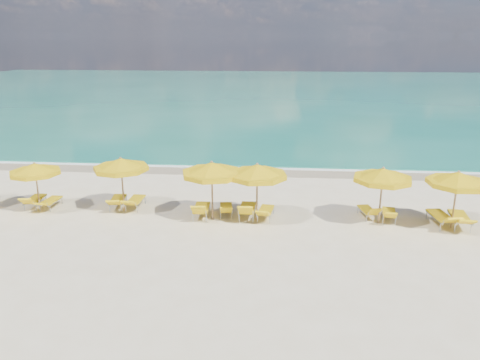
{
  "coord_description": "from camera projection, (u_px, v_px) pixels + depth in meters",
  "views": [
    {
      "loc": [
        1.79,
        -19.18,
        7.59
      ],
      "look_at": [
        0.0,
        1.5,
        1.2
      ],
      "focal_mm": 35.0,
      "sensor_mm": 36.0,
      "label": 1
    }
  ],
  "objects": [
    {
      "name": "lounger_4_left",
      "position": [
        247.0,
        212.0,
        20.41
      ],
      "size": [
        0.7,
        1.94,
        0.93
      ],
      "rotation": [
        0.0,
        0.0,
        -0.02
      ],
      "color": "#A5A8AD",
      "rests_on": "ground"
    },
    {
      "name": "umbrella_6",
      "position": [
        458.0,
        179.0,
        18.73
      ],
      "size": [
        3.14,
        3.14,
        2.48
      ],
      "rotation": [
        0.0,
        0.0,
        -0.35
      ],
      "color": "#9C774E",
      "rests_on": "ground"
    },
    {
      "name": "lounger_5_left",
      "position": [
        368.0,
        213.0,
        20.4
      ],
      "size": [
        0.83,
        1.64,
        0.77
      ],
      "rotation": [
        0.0,
        0.0,
        0.2
      ],
      "color": "#A5A8AD",
      "rests_on": "ground"
    },
    {
      "name": "lounger_2_right",
      "position": [
        135.0,
        204.0,
        21.52
      ],
      "size": [
        0.63,
        1.84,
        0.75
      ],
      "rotation": [
        0.0,
        0.0,
        -0.01
      ],
      "color": "#A5A8AD",
      "rests_on": "ground"
    },
    {
      "name": "lounger_3_left",
      "position": [
        201.0,
        212.0,
        20.45
      ],
      "size": [
        0.72,
        1.89,
        0.92
      ],
      "rotation": [
        0.0,
        0.0,
        0.04
      ],
      "color": "#A5A8AD",
      "rests_on": "ground"
    },
    {
      "name": "umbrella_3",
      "position": [
        212.0,
        170.0,
        19.62
      ],
      "size": [
        2.94,
        2.94,
        2.62
      ],
      "rotation": [
        0.0,
        0.0,
        -0.15
      ],
      "color": "#9C774E",
      "rests_on": "ground"
    },
    {
      "name": "foam_line",
      "position": [
        249.0,
        167.0,
        28.45
      ],
      "size": [
        120.0,
        1.2,
        0.03
      ],
      "primitive_type": "cube",
      "color": "white",
      "rests_on": "ground"
    },
    {
      "name": "lounger_1_right",
      "position": [
        51.0,
        204.0,
        21.54
      ],
      "size": [
        0.63,
        1.73,
        0.61
      ],
      "rotation": [
        0.0,
        0.0,
        -0.05
      ],
      "color": "#A5A8AD",
      "rests_on": "ground"
    },
    {
      "name": "ocean",
      "position": [
        268.0,
        92.0,
        66.35
      ],
      "size": [
        120.0,
        80.0,
        0.3
      ],
      "primitive_type": "cube",
      "color": "#126752",
      "rests_on": "ground"
    },
    {
      "name": "umbrella_2",
      "position": [
        121.0,
        165.0,
        20.75
      ],
      "size": [
        2.76,
        2.76,
        2.5
      ],
      "rotation": [
        0.0,
        0.0,
        0.13
      ],
      "color": "#9C774E",
      "rests_on": "ground"
    },
    {
      "name": "umbrella_1",
      "position": [
        35.0,
        169.0,
        20.76
      ],
      "size": [
        2.54,
        2.54,
        2.27
      ],
      "rotation": [
        0.0,
        0.0,
        0.14
      ],
      "color": "#9C774E",
      "rests_on": "ground"
    },
    {
      "name": "umbrella_4",
      "position": [
        257.0,
        172.0,
        19.49
      ],
      "size": [
        3.02,
        3.02,
        2.57
      ],
      "rotation": [
        0.0,
        0.0,
        -0.22
      ],
      "color": "#9C774E",
      "rests_on": "ground"
    },
    {
      "name": "lounger_5_right",
      "position": [
        389.0,
        216.0,
        20.08
      ],
      "size": [
        0.82,
        1.72,
        0.74
      ],
      "rotation": [
        0.0,
        0.0,
        -0.17
      ],
      "color": "#A5A8AD",
      "rests_on": "ground"
    },
    {
      "name": "lounger_1_left",
      "position": [
        35.0,
        202.0,
        21.67
      ],
      "size": [
        0.76,
        1.82,
        0.79
      ],
      "rotation": [
        0.0,
        0.0,
        0.1
      ],
      "color": "#A5A8AD",
      "rests_on": "ground"
    },
    {
      "name": "umbrella_5",
      "position": [
        383.0,
        175.0,
        19.23
      ],
      "size": [
        2.82,
        2.82,
        2.48
      ],
      "rotation": [
        0.0,
        0.0,
        0.16
      ],
      "color": "#9C774E",
      "rests_on": "ground"
    },
    {
      "name": "lounger_4_right",
      "position": [
        266.0,
        214.0,
        20.28
      ],
      "size": [
        0.8,
        1.81,
        0.74
      ],
      "rotation": [
        0.0,
        0.0,
        -0.13
      ],
      "color": "#A5A8AD",
      "rests_on": "ground"
    },
    {
      "name": "lounger_2_left",
      "position": [
        118.0,
        203.0,
        21.57
      ],
      "size": [
        0.87,
        1.93,
        0.77
      ],
      "rotation": [
        0.0,
        0.0,
        0.14
      ],
      "color": "#A5A8AD",
      "rests_on": "ground"
    },
    {
      "name": "whitecap_far",
      "position": [
        348.0,
        123.0,
        42.84
      ],
      "size": [
        18.0,
        0.3,
        0.05
      ],
      "primitive_type": "cube",
      "color": "white",
      "rests_on": "ground"
    },
    {
      "name": "whitecap_near",
      "position": [
        182.0,
        136.0,
        37.32
      ],
      "size": [
        14.0,
        0.36,
        0.05
      ],
      "primitive_type": "cube",
      "color": "white",
      "rests_on": "ground"
    },
    {
      "name": "lounger_6_left",
      "position": [
        441.0,
        220.0,
        19.53
      ],
      "size": [
        0.92,
        2.07,
        0.83
      ],
      "rotation": [
        0.0,
        0.0,
        0.14
      ],
      "color": "#A5A8AD",
      "rests_on": "ground"
    },
    {
      "name": "lounger_6_right",
      "position": [
        459.0,
        221.0,
        19.41
      ],
      "size": [
        0.9,
        2.14,
        0.8
      ],
      "rotation": [
        0.0,
        0.0,
        -0.12
      ],
      "color": "#A5A8AD",
      "rests_on": "ground"
    },
    {
      "name": "lounger_3_right",
      "position": [
        226.0,
        211.0,
        20.67
      ],
      "size": [
        0.74,
        1.67,
        0.76
      ],
      "rotation": [
        0.0,
        0.0,
        0.12
      ],
      "color": "#A5A8AD",
      "rests_on": "ground"
    },
    {
      "name": "wet_sand_band",
      "position": [
        249.0,
        170.0,
        27.69
      ],
      "size": [
        120.0,
        2.6,
        0.01
      ],
      "primitive_type": "cube",
      "color": "tan",
      "rests_on": "ground"
    },
    {
      "name": "ground_plane",
      "position": [
        237.0,
        216.0,
        20.64
      ],
      "size": [
        120.0,
        120.0,
        0.0
      ],
      "primitive_type": "plane",
      "color": "beige"
    }
  ]
}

